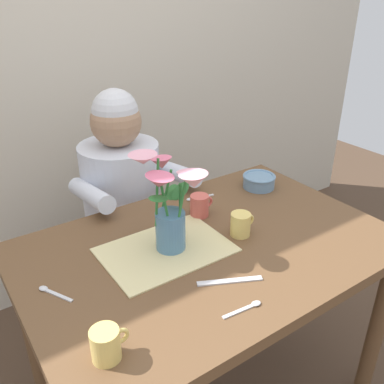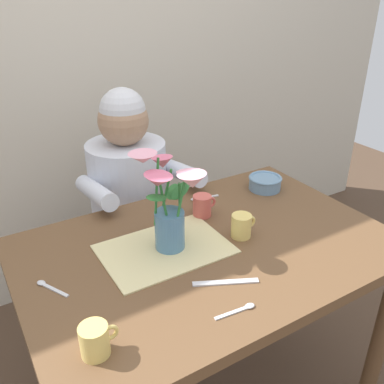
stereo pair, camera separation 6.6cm
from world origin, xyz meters
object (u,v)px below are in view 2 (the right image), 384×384
(seated_person, at_px, (131,214))
(ceramic_mug, at_px, (95,340))
(coffee_cup, at_px, (202,206))
(tea_cup, at_px, (242,226))
(flower_vase, at_px, (170,201))
(ceramic_bowl, at_px, (265,182))
(dinner_knife, at_px, (226,282))

(seated_person, height_order, ceramic_mug, seated_person)
(coffee_cup, relative_size, ceramic_mug, 1.00)
(seated_person, height_order, coffee_cup, seated_person)
(tea_cup, distance_m, coffee_cup, 0.19)
(tea_cup, bearing_deg, ceramic_mug, -158.97)
(seated_person, relative_size, ceramic_mug, 12.20)
(ceramic_mug, bearing_deg, flower_vase, 39.17)
(seated_person, distance_m, flower_vase, 0.67)
(tea_cup, bearing_deg, flower_vase, 164.72)
(tea_cup, bearing_deg, ceramic_bowl, 38.18)
(flower_vase, bearing_deg, coffee_cup, 32.01)
(ceramic_bowl, distance_m, coffee_cup, 0.34)
(tea_cup, height_order, coffee_cup, same)
(ceramic_mug, bearing_deg, coffee_cup, 36.77)
(flower_vase, distance_m, tea_cup, 0.27)
(seated_person, xyz_separation_m, ceramic_bowl, (0.44, -0.39, 0.21))
(coffee_cup, height_order, ceramic_mug, same)
(ceramic_bowl, distance_m, tea_cup, 0.38)
(dinner_knife, xyz_separation_m, tea_cup, (0.19, 0.18, 0.04))
(dinner_knife, bearing_deg, coffee_cup, 93.11)
(ceramic_bowl, relative_size, coffee_cup, 1.46)
(seated_person, bearing_deg, coffee_cup, -74.31)
(ceramic_bowl, height_order, ceramic_mug, ceramic_mug)
(ceramic_bowl, bearing_deg, tea_cup, -141.82)
(ceramic_bowl, bearing_deg, dinner_knife, -139.92)
(ceramic_mug, bearing_deg, dinner_knife, 7.27)
(flower_vase, relative_size, dinner_knife, 1.67)
(flower_vase, distance_m, dinner_knife, 0.29)
(coffee_cup, bearing_deg, ceramic_mug, -143.23)
(seated_person, relative_size, tea_cup, 12.20)
(seated_person, distance_m, coffee_cup, 0.50)
(coffee_cup, bearing_deg, flower_vase, -147.99)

